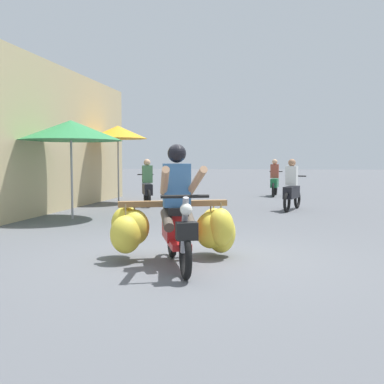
# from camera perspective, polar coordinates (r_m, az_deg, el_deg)

# --- Properties ---
(ground_plane) EXTENTS (120.00, 120.00, 0.00)m
(ground_plane) POSITION_cam_1_polar(r_m,az_deg,el_deg) (6.31, -0.13, -8.53)
(ground_plane) COLOR #56595E
(motorbike_main_loaded) EXTENTS (1.80, 1.99, 1.58)m
(motorbike_main_loaded) POSITION_cam_1_polar(r_m,az_deg,el_deg) (6.17, -1.74, -4.12)
(motorbike_main_loaded) COLOR black
(motorbike_main_loaded) RESTS_ON ground
(motorbike_distant_ahead_left) EXTENTS (0.50, 1.62, 1.40)m
(motorbike_distant_ahead_left) POSITION_cam_1_polar(r_m,az_deg,el_deg) (17.35, 10.38, 1.35)
(motorbike_distant_ahead_left) COLOR black
(motorbike_distant_ahead_left) RESTS_ON ground
(motorbike_distant_ahead_right) EXTENTS (0.66, 1.58, 1.40)m
(motorbike_distant_ahead_right) POSITION_cam_1_polar(r_m,az_deg,el_deg) (12.53, 12.47, 0.29)
(motorbike_distant_ahead_right) COLOR black
(motorbike_distant_ahead_right) RESTS_ON ground
(motorbike_distant_far_ahead) EXTENTS (0.76, 1.54, 1.40)m
(motorbike_distant_far_ahead) POSITION_cam_1_polar(r_m,az_deg,el_deg) (13.58, -5.67, 0.65)
(motorbike_distant_far_ahead) COLOR black
(motorbike_distant_far_ahead) RESTS_ON ground
(shopfront_building) EXTENTS (3.96, 8.86, 3.87)m
(shopfront_building) POSITION_cam_1_polar(r_m,az_deg,el_deg) (14.02, -22.61, 6.06)
(shopfront_building) COLOR tan
(shopfront_building) RESTS_ON ground
(market_umbrella_near_shop) EXTENTS (2.36, 2.36, 2.28)m
(market_umbrella_near_shop) POSITION_cam_1_polar(r_m,az_deg,el_deg) (10.82, -15.03, 7.51)
(market_umbrella_near_shop) COLOR #99999E
(market_umbrella_near_shop) RESTS_ON ground
(market_umbrella_further_along) EXTENTS (1.84, 1.84, 2.44)m
(market_umbrella_further_along) POSITION_cam_1_polar(r_m,az_deg,el_deg) (14.46, -9.33, 7.44)
(market_umbrella_further_along) COLOR #99999E
(market_umbrella_further_along) RESTS_ON ground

